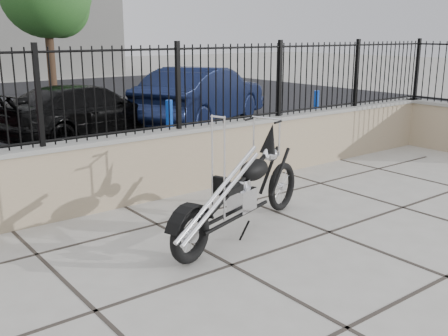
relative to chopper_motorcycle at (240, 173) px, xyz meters
name	(u,v)px	position (x,y,z in m)	size (l,w,h in m)	color
ground_plane	(232,265)	(-0.61, -0.62, -0.75)	(90.00, 90.00, 0.00)	#99968E
retaining_wall	(118,171)	(-0.61, 1.88, -0.27)	(14.00, 0.36, 0.96)	gray
iron_fence	(114,92)	(-0.61, 1.88, 0.81)	(14.00, 0.08, 1.20)	black
chopper_motorcycle	(240,173)	(0.00, 0.00, 0.00)	(2.51, 0.44, 1.50)	black
car_black	(86,112)	(0.98, 6.58, -0.14)	(1.71, 4.21, 1.22)	black
car_blue	(203,96)	(4.17, 6.60, -0.01)	(1.57, 4.51, 1.48)	#0E1633
bollard_b	(170,130)	(1.42, 3.81, -0.20)	(0.13, 0.13, 1.11)	#0D1CCD
bollard_c	(316,112)	(5.61, 3.97, -0.25)	(0.12, 0.12, 1.00)	#0B1BAE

